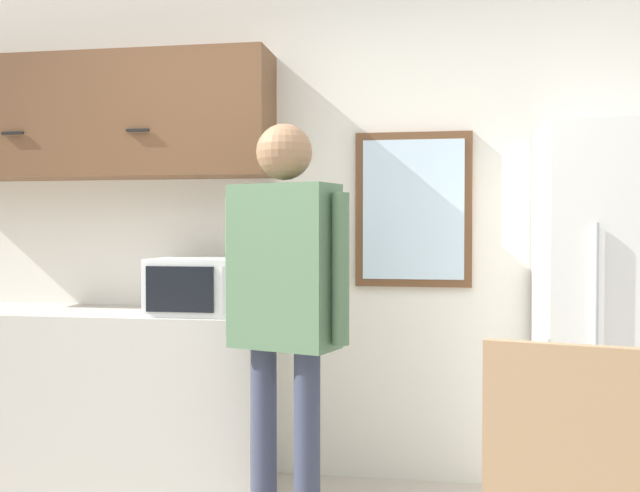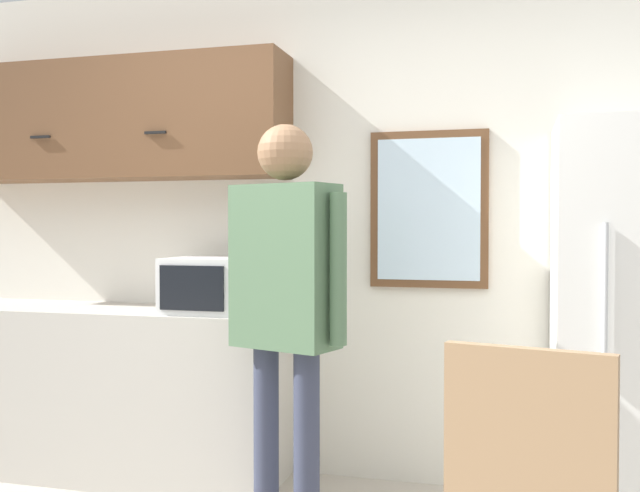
{
  "view_description": "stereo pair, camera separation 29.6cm",
  "coord_description": "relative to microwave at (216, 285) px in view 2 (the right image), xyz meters",
  "views": [
    {
      "loc": [
        0.64,
        -1.9,
        1.34
      ],
      "look_at": [
        0.15,
        1.02,
        1.26
      ],
      "focal_mm": 40.0,
      "sensor_mm": 36.0,
      "label": 1
    },
    {
      "loc": [
        0.92,
        -1.84,
        1.34
      ],
      "look_at": [
        0.15,
        1.02,
        1.26
      ],
      "focal_mm": 40.0,
      "sensor_mm": 36.0,
      "label": 2
    }
  ],
  "objects": [
    {
      "name": "window",
      "position": [
        1.04,
        0.32,
        0.39
      ],
      "size": [
        0.6,
        0.05,
        0.81
      ],
      "color": "brown"
    },
    {
      "name": "back_wall",
      "position": [
        0.53,
        0.36,
        0.31
      ],
      "size": [
        6.0,
        0.06,
        2.7
      ],
      "color": "silver",
      "rests_on": "ground_plane"
    },
    {
      "name": "person",
      "position": [
        0.54,
        -0.51,
        0.05
      ],
      "size": [
        0.56,
        0.34,
        1.77
      ],
      "rotation": [
        0.0,
        0.0,
        -0.31
      ],
      "color": "#33384C",
      "rests_on": "ground_plane"
    },
    {
      "name": "upper_cabinets",
      "position": [
        -0.68,
        0.17,
        0.88
      ],
      "size": [
        1.98,
        0.35,
        0.65
      ],
      "color": "brown"
    },
    {
      "name": "counter",
      "position": [
        -0.68,
        0.05,
        -0.59
      ],
      "size": [
        1.98,
        0.56,
        0.9
      ],
      "color": "#BCB7AD",
      "rests_on": "ground_plane"
    },
    {
      "name": "microwave",
      "position": [
        0.0,
        0.0,
        0.0
      ],
      "size": [
        0.48,
        0.41,
        0.28
      ],
      "color": "white",
      "rests_on": "counter"
    }
  ]
}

